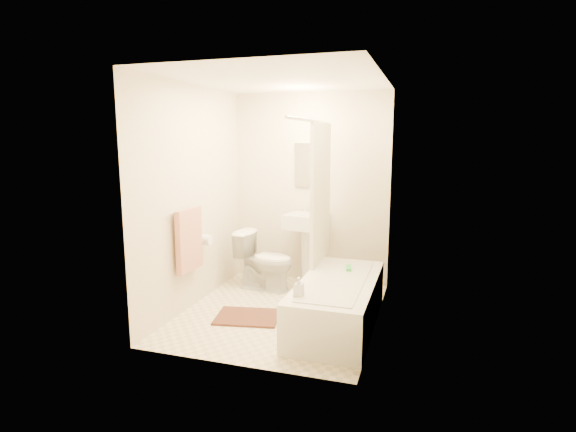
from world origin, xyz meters
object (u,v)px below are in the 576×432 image
(bathtub, at_px, (338,303))
(bath_mat, at_px, (248,317))
(soap_bottle, at_px, (299,287))
(sink, at_px, (307,247))
(toilet, at_px, (265,261))

(bathtub, bearing_deg, bath_mat, -173.32)
(bath_mat, distance_m, soap_bottle, 0.97)
(sink, bearing_deg, bath_mat, -95.71)
(bath_mat, relative_size, soap_bottle, 3.70)
(sink, relative_size, bathtub, 0.61)
(toilet, distance_m, sink, 0.56)
(bath_mat, bearing_deg, soap_bottle, -33.29)
(sink, distance_m, bathtub, 1.29)
(sink, xyz_separation_m, bath_mat, (-0.31, -1.21, -0.49))
(soap_bottle, bearing_deg, sink, 102.57)
(sink, distance_m, soap_bottle, 1.69)
(bath_mat, bearing_deg, sink, 75.63)
(bathtub, bearing_deg, toilet, 142.57)
(toilet, xyz_separation_m, sink, (0.46, 0.28, 0.14))
(toilet, distance_m, bathtub, 1.35)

